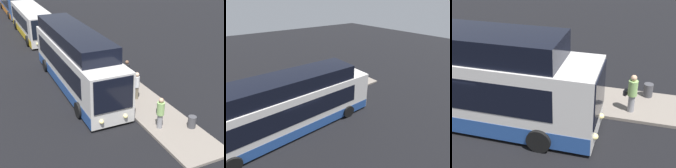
# 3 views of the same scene
# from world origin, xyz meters

# --- Properties ---
(ground) EXTENTS (80.00, 80.00, 0.00)m
(ground) POSITION_xyz_m (0.00, 0.00, 0.00)
(ground) COLOR black
(platform) EXTENTS (20.00, 2.71, 0.14)m
(platform) POSITION_xyz_m (0.00, 2.95, 0.07)
(platform) COLOR slate
(platform) RESTS_ON ground
(bus_lead) EXTENTS (12.27, 2.85, 4.01)m
(bus_lead) POSITION_xyz_m (-0.69, 0.11, 1.79)
(bus_lead) COLOR silver
(bus_lead) RESTS_ON ground
(passenger_boarding) EXTENTS (0.34, 0.51, 1.79)m
(passenger_boarding) POSITION_xyz_m (3.08, 2.81, 1.12)
(passenger_boarding) COLOR #6B604C
(passenger_boarding) RESTS_ON platform
(passenger_waiting) EXTENTS (0.45, 0.45, 1.73)m
(passenger_waiting) POSITION_xyz_m (0.75, 3.32, 1.08)
(passenger_waiting) COLOR #6B604C
(passenger_waiting) RESTS_ON platform
(passenger_with_bags) EXTENTS (0.66, 0.52, 1.76)m
(passenger_with_bags) POSITION_xyz_m (6.58, 2.30, 1.08)
(passenger_with_bags) COLOR gray
(passenger_with_bags) RESTS_ON platform
(suitcase) EXTENTS (0.46, 0.18, 0.94)m
(suitcase) POSITION_xyz_m (0.26, 3.10, 0.49)
(suitcase) COLOR maroon
(suitcase) RESTS_ON platform
(sign_post) EXTENTS (0.10, 0.66, 2.40)m
(sign_post) POSITION_xyz_m (-1.55, 2.31, 1.64)
(sign_post) COLOR #4C4C51
(sign_post) RESTS_ON platform
(trash_bin) EXTENTS (0.44, 0.44, 0.65)m
(trash_bin) POSITION_xyz_m (7.28, 3.88, 0.46)
(trash_bin) COLOR #3F3F44
(trash_bin) RESTS_ON platform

